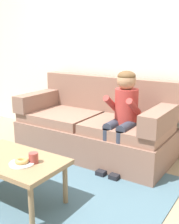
{
  "coord_description": "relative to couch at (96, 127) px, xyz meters",
  "views": [
    {
      "loc": [
        1.74,
        -2.06,
        1.43
      ],
      "look_at": [
        0.1,
        0.45,
        0.65
      ],
      "focal_mm": 44.88,
      "sensor_mm": 36.0,
      "label": 1
    }
  ],
  "objects": [
    {
      "name": "person_child",
      "position": [
        0.48,
        -0.21,
        0.32
      ],
      "size": [
        0.34,
        0.58,
        1.1
      ],
      "color": "#AD3833",
      "rests_on": "ground"
    },
    {
      "name": "donut",
      "position": [
        0.15,
        -1.42,
        0.11
      ],
      "size": [
        0.16,
        0.16,
        0.04
      ],
      "primitive_type": "torus",
      "rotation": [
        0.0,
        0.0,
        1.06
      ],
      "color": "tan",
      "rests_on": "plate"
    },
    {
      "name": "area_rug",
      "position": [
        0.06,
        -1.1,
        -0.34
      ],
      "size": [
        2.33,
        1.96,
        0.01
      ],
      "primitive_type": "cube",
      "color": "#476675",
      "rests_on": "ground"
    },
    {
      "name": "coffee_table",
      "position": [
        -0.0,
        -1.37,
        0.03
      ],
      "size": [
        0.93,
        0.54,
        0.42
      ],
      "color": "#937551",
      "rests_on": "ground"
    },
    {
      "name": "plate",
      "position": [
        0.15,
        -1.42,
        0.08
      ],
      "size": [
        0.21,
        0.21,
        0.01
      ],
      "primitive_type": "cylinder",
      "color": "white",
      "rests_on": "coffee_table"
    },
    {
      "name": "couch",
      "position": [
        0.0,
        0.0,
        0.0
      ],
      "size": [
        1.94,
        0.9,
        0.96
      ],
      "color": "#846051",
      "rests_on": "ground"
    },
    {
      "name": "mug",
      "position": [
        0.22,
        -1.35,
        0.12
      ],
      "size": [
        0.08,
        0.08,
        0.09
      ],
      "primitive_type": "cylinder",
      "color": "#993D38",
      "rests_on": "coffee_table"
    },
    {
      "name": "wall_back",
      "position": [
        0.06,
        0.55,
        1.05
      ],
      "size": [
        8.0,
        0.1,
        2.8
      ],
      "primitive_type": "cube",
      "color": "silver",
      "rests_on": "ground"
    },
    {
      "name": "toy_controller",
      "position": [
        -0.63,
        -0.75,
        -0.32
      ],
      "size": [
        0.23,
        0.09,
        0.05
      ],
      "rotation": [
        0.0,
        0.0,
        0.19
      ],
      "color": "#339E56",
      "rests_on": "ground"
    },
    {
      "name": "ground",
      "position": [
        0.06,
        -0.85,
        -0.35
      ],
      "size": [
        10.0,
        10.0,
        0.0
      ],
      "primitive_type": "plane",
      "color": "#9E896B"
    }
  ]
}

